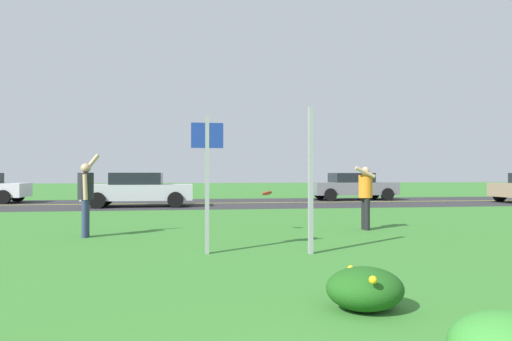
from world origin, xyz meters
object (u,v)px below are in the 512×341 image
Objects in this scene: sign_post_by_roadside at (311,180)px; car_gray_center_right at (352,186)px; person_thrower_dark_shirt at (86,193)px; person_catcher_orange_shirt at (365,192)px; sign_post_near_path at (207,170)px; frisbee_red at (267,193)px; car_silver_center_left at (139,189)px.

sign_post_by_roadside is 17.04m from car_gray_center_right.
sign_post_by_roadside is at bearing -112.97° from car_gray_center_right.
person_thrower_dark_shirt reaches higher than car_gray_center_right.
sign_post_near_path is at bearing -145.15° from person_catcher_orange_shirt.
sign_post_near_path is 0.54× the size of car_gray_center_right.
sign_post_by_roadside is at bearing -32.23° from person_thrower_dark_shirt.
car_silver_center_left is at bearing 113.71° from frisbee_red.
person_thrower_dark_shirt is 1.17× the size of person_catcher_orange_shirt.
person_thrower_dark_shirt is 9.47m from car_silver_center_left.
person_thrower_dark_shirt is at bearing 147.77° from sign_post_by_roadside.
car_silver_center_left and car_gray_center_right have the same top height.
person_catcher_orange_shirt is (6.61, 0.33, -0.04)m from person_thrower_dark_shirt.
sign_post_by_roadside is 0.57× the size of car_silver_center_left.
person_catcher_orange_shirt is at bearing 34.85° from sign_post_near_path.
sign_post_by_roadside reaches higher than car_gray_center_right.
car_silver_center_left is at bearing 109.00° from sign_post_by_roadside.
sign_post_by_roadside reaches higher than sign_post_near_path.
car_silver_center_left is 1.00× the size of car_gray_center_right.
sign_post_near_path reaches higher than person_thrower_dark_shirt.
sign_post_near_path reaches higher than frisbee_red.
person_thrower_dark_shirt reaches higher than frisbee_red.
frisbee_red is 0.06× the size of car_silver_center_left.
car_silver_center_left is at bearing -162.27° from car_gray_center_right.
sign_post_by_roadside is (1.79, -0.26, -0.18)m from sign_post_near_path.
sign_post_near_path is 0.54× the size of car_silver_center_left.
person_thrower_dark_shirt is 7.24× the size of frisbee_red.
frisbee_red is at bearing 61.45° from sign_post_near_path.
car_gray_center_right is at bearing 61.31° from sign_post_near_path.
car_gray_center_right is (10.85, 3.47, 0.00)m from car_silver_center_left.
sign_post_by_roadside is 3.83m from person_catcher_orange_shirt.
person_catcher_orange_shirt is 11.19m from car_silver_center_left.
person_catcher_orange_shirt is at bearing 2.88° from person_thrower_dark_shirt.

